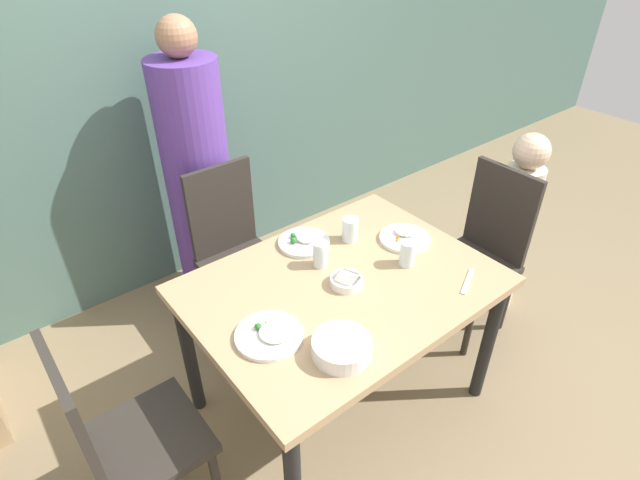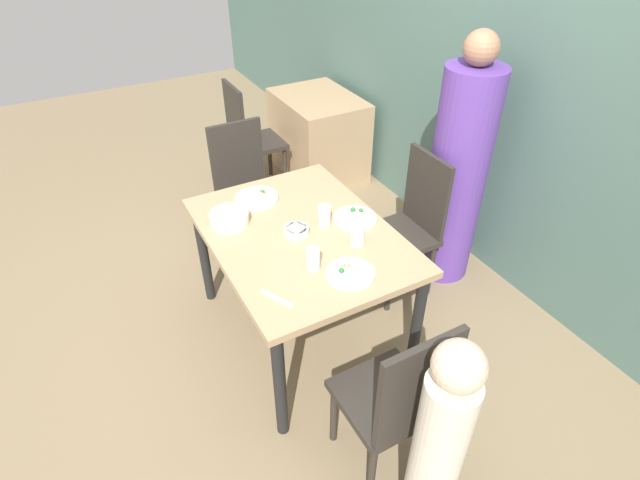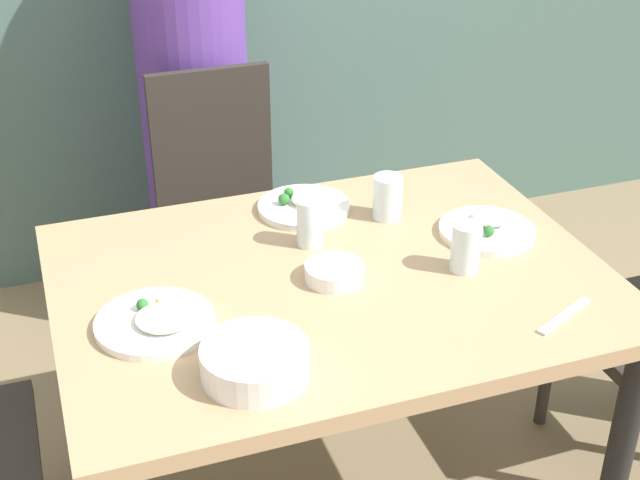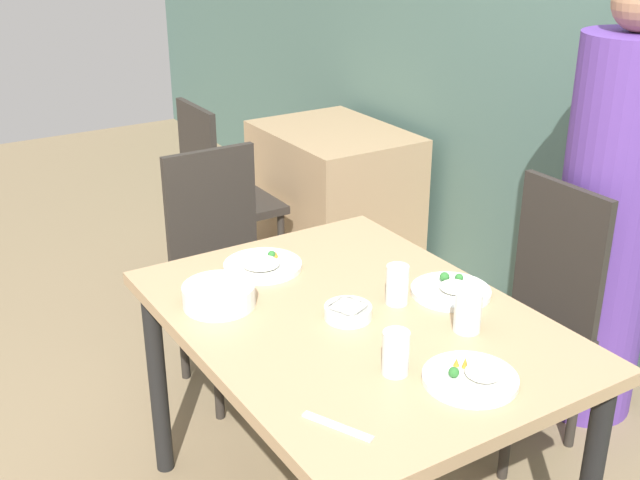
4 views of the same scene
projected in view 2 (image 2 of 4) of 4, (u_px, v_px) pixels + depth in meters
The scene contains 19 objects.
ground_plane at pixel (303, 330), 3.11m from camera, with size 10.00×10.00×0.00m, color #847051.
wall_back at pixel (527, 76), 2.88m from camera, with size 10.00×0.06×2.70m.
dining_table at pixel (300, 245), 2.72m from camera, with size 1.25×0.93×0.75m.
chair_adult_spot at pixel (409, 223), 3.17m from camera, with size 0.40×0.40×0.95m.
chair_child_spot at pixel (397, 399), 2.12m from camera, with size 0.40×0.40×0.95m.
chair_empty_left at pixel (245, 188), 3.52m from camera, with size 0.40×0.40×0.95m.
person_adult at pixel (457, 176), 3.15m from camera, with size 0.36×0.36×1.64m.
person_child at pixel (439, 446), 1.91m from camera, with size 0.20×0.20×1.10m.
bowl_curry at pixel (229, 218), 2.71m from camera, with size 0.21×0.21×0.06m.
plate_rice_adult at pixel (257, 198), 2.92m from camera, with size 0.25×0.25×0.04m.
plate_rice_child at pixel (355, 218), 2.75m from camera, with size 0.24×0.24×0.05m.
plate_noodles at pixel (351, 273), 2.38m from camera, with size 0.24×0.24×0.05m.
bowl_rice_small at pixel (296, 230), 2.65m from camera, with size 0.14×0.14×0.04m.
glass_water_tall at pixel (358, 234), 2.55m from camera, with size 0.07×0.07×0.11m.
glass_water_short at pixel (313, 259), 2.39m from camera, with size 0.07×0.07×0.12m.
glass_water_center at pixel (325, 216), 2.68m from camera, with size 0.07×0.07×0.12m.
fork_steel at pixel (277, 298), 2.25m from camera, with size 0.17×0.10×0.01m.
background_table at pixel (318, 136), 4.54m from camera, with size 0.84×0.63×0.72m.
chair_background at pixel (249, 136), 4.20m from camera, with size 0.40×0.40×0.95m.
Camera 2 is at (1.95, -0.94, 2.31)m, focal length 28.00 mm.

